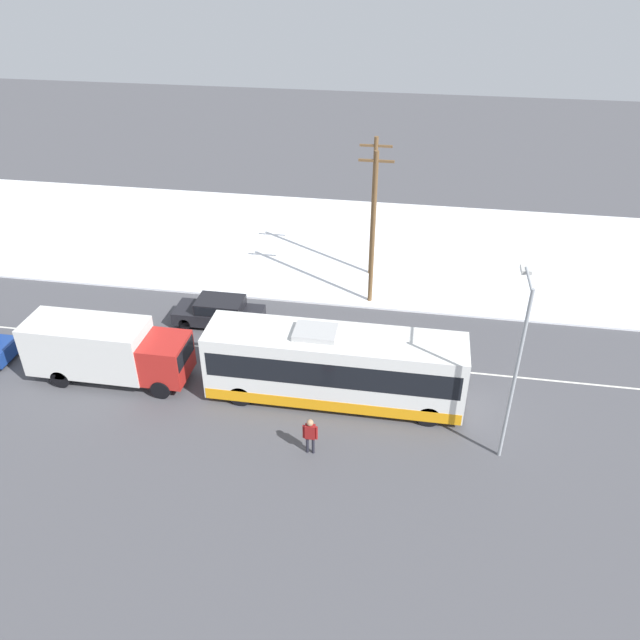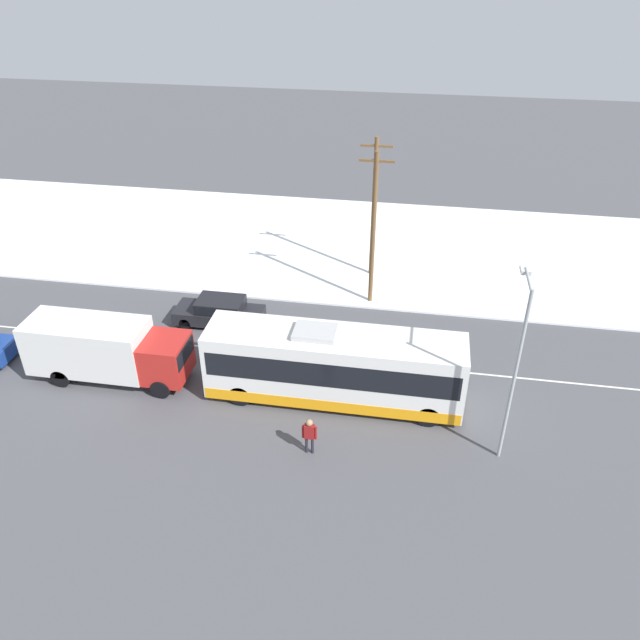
{
  "view_description": "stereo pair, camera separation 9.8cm",
  "coord_description": "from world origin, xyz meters",
  "px_view_note": "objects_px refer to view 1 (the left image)",
  "views": [
    {
      "loc": [
        1.51,
        -24.61,
        17.81
      ],
      "look_at": [
        -2.82,
        1.27,
        1.4
      ],
      "focal_mm": 35.0,
      "sensor_mm": 36.0,
      "label": 1
    },
    {
      "loc": [
        1.6,
        -24.6,
        17.81
      ],
      "look_at": [
        -2.82,
        1.27,
        1.4
      ],
      "focal_mm": 35.0,
      "sensor_mm": 36.0,
      "label": 2
    }
  ],
  "objects_px": {
    "sedan_car": "(220,311)",
    "pedestrian_at_stop": "(310,433)",
    "box_truck": "(105,349)",
    "streetlamp": "(518,352)",
    "utility_pole_snowlot": "(373,207)",
    "utility_pole_roadside": "(373,228)",
    "city_bus": "(334,367)"
  },
  "relations": [
    {
      "from": "pedestrian_at_stop",
      "to": "streetlamp",
      "type": "height_order",
      "value": "streetlamp"
    },
    {
      "from": "box_truck",
      "to": "utility_pole_snowlot",
      "type": "height_order",
      "value": "utility_pole_snowlot"
    },
    {
      "from": "box_truck",
      "to": "streetlamp",
      "type": "height_order",
      "value": "streetlamp"
    },
    {
      "from": "box_truck",
      "to": "utility_pole_roadside",
      "type": "relative_size",
      "value": 0.86
    },
    {
      "from": "pedestrian_at_stop",
      "to": "utility_pole_roadside",
      "type": "bearing_deg",
      "value": 84.57
    },
    {
      "from": "city_bus",
      "to": "utility_pole_snowlot",
      "type": "relative_size",
      "value": 1.33
    },
    {
      "from": "city_bus",
      "to": "box_truck",
      "type": "xyz_separation_m",
      "value": [
        -10.57,
        -0.23,
        -0.11
      ]
    },
    {
      "from": "city_bus",
      "to": "utility_pole_snowlot",
      "type": "bearing_deg",
      "value": 87.91
    },
    {
      "from": "box_truck",
      "to": "pedestrian_at_stop",
      "type": "height_order",
      "value": "box_truck"
    },
    {
      "from": "city_bus",
      "to": "pedestrian_at_stop",
      "type": "distance_m",
      "value": 3.67
    },
    {
      "from": "city_bus",
      "to": "sedan_car",
      "type": "relative_size",
      "value": 2.4
    },
    {
      "from": "city_bus",
      "to": "utility_pole_snowlot",
      "type": "xyz_separation_m",
      "value": [
        0.44,
        12.07,
        2.66
      ]
    },
    {
      "from": "box_truck",
      "to": "sedan_car",
      "type": "bearing_deg",
      "value": 55.33
    },
    {
      "from": "pedestrian_at_stop",
      "to": "utility_pole_roadside",
      "type": "distance_m",
      "value": 12.88
    },
    {
      "from": "box_truck",
      "to": "streetlamp",
      "type": "bearing_deg",
      "value": -5.97
    },
    {
      "from": "streetlamp",
      "to": "utility_pole_snowlot",
      "type": "xyz_separation_m",
      "value": [
        -6.61,
        14.15,
        -0.35
      ]
    },
    {
      "from": "utility_pole_roadside",
      "to": "city_bus",
      "type": "bearing_deg",
      "value": -94.83
    },
    {
      "from": "pedestrian_at_stop",
      "to": "streetlamp",
      "type": "relative_size",
      "value": 0.22
    },
    {
      "from": "city_bus",
      "to": "sedan_car",
      "type": "bearing_deg",
      "value": 143.27
    },
    {
      "from": "utility_pole_roadside",
      "to": "box_truck",
      "type": "bearing_deg",
      "value": -141.46
    },
    {
      "from": "utility_pole_roadside",
      "to": "pedestrian_at_stop",
      "type": "bearing_deg",
      "value": -95.43
    },
    {
      "from": "city_bus",
      "to": "box_truck",
      "type": "bearing_deg",
      "value": -178.73
    },
    {
      "from": "sedan_car",
      "to": "pedestrian_at_stop",
      "type": "bearing_deg",
      "value": 126.48
    },
    {
      "from": "box_truck",
      "to": "pedestrian_at_stop",
      "type": "distance_m",
      "value": 10.69
    },
    {
      "from": "streetlamp",
      "to": "utility_pole_roadside",
      "type": "xyz_separation_m",
      "value": [
        -6.3,
        10.85,
        -0.24
      ]
    },
    {
      "from": "box_truck",
      "to": "streetlamp",
      "type": "xyz_separation_m",
      "value": [
        17.61,
        -1.84,
        3.12
      ]
    },
    {
      "from": "pedestrian_at_stop",
      "to": "utility_pole_snowlot",
      "type": "bearing_deg",
      "value": 86.81
    },
    {
      "from": "city_bus",
      "to": "utility_pole_snowlot",
      "type": "height_order",
      "value": "utility_pole_snowlot"
    },
    {
      "from": "box_truck",
      "to": "pedestrian_at_stop",
      "type": "xyz_separation_m",
      "value": [
        10.14,
        -3.34,
        -0.58
      ]
    },
    {
      "from": "box_truck",
      "to": "utility_pole_snowlot",
      "type": "xyz_separation_m",
      "value": [
        11.01,
        12.31,
        2.76
      ]
    },
    {
      "from": "city_bus",
      "to": "utility_pole_snowlot",
      "type": "distance_m",
      "value": 12.37
    },
    {
      "from": "pedestrian_at_stop",
      "to": "utility_pole_snowlot",
      "type": "height_order",
      "value": "utility_pole_snowlot"
    }
  ]
}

